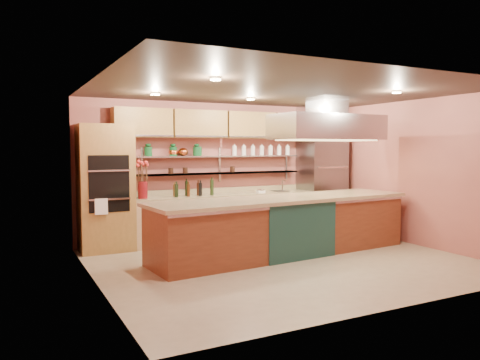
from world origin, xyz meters
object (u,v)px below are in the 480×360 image
refrigerator (322,184)px  kitchen_scale (261,190)px  copper_kettle (183,152)px  green_canister (198,151)px  flower_vase (143,190)px  island (284,226)px

refrigerator → kitchen_scale: refrigerator is taller
copper_kettle → green_canister: 0.32m
refrigerator → green_canister: (-2.92, 0.23, 0.76)m
flower_vase → green_canister: size_ratio=1.73×
refrigerator → flower_vase: (-4.13, 0.01, 0.04)m
island → copper_kettle: bearing=117.1°
flower_vase → green_canister: bearing=10.3°
refrigerator → island: bearing=-141.1°
island → kitchen_scale: (0.48, 1.68, 0.47)m
refrigerator → island: size_ratio=0.43×
island → flower_vase: flower_vase is taller
copper_kettle → green_canister: green_canister is taller
green_canister → refrigerator: bearing=-4.5°
copper_kettle → flower_vase: bearing=-166.1°
refrigerator → kitchen_scale: bearing=179.6°
island → refrigerator: bearing=34.3°
flower_vase → kitchen_scale: 2.54m
refrigerator → copper_kettle: bearing=175.9°
flower_vase → green_canister: green_canister is taller
kitchen_scale → copper_kettle: 1.86m
copper_kettle → kitchen_scale: bearing=-7.6°
flower_vase → copper_kettle: copper_kettle is taller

